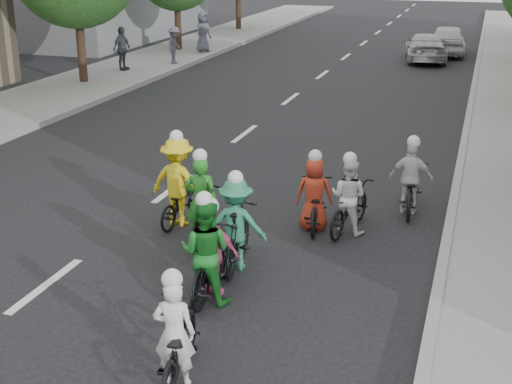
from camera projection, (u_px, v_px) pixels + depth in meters
The scene contains 18 objects.
ground at pixel (46, 285), 11.48m from camera, with size 120.00×120.00×0.00m, color black.
sidewalk_left at pixel (8, 112), 22.74m from camera, with size 4.00×80.00×0.15m, color gray.
curb_left at pixel (61, 116), 22.17m from camera, with size 0.18×80.00×0.18m, color #999993.
curb_right at pixel (463, 149), 18.67m from camera, with size 0.18×80.00×0.18m, color #999993.
cyclist_0 at pixel (178, 343), 8.84m from camera, with size 0.99×1.92×1.58m.
cyclist_1 at pixel (207, 259), 10.83m from camera, with size 0.81×1.58×1.79m.
cyclist_2 at pixel (179, 189), 13.76m from camera, with size 1.19×1.63×1.90m.
cyclist_3 at pixel (213, 258), 11.00m from camera, with size 0.87×1.81×1.64m.
cyclist_4 at pixel (315, 201), 13.63m from camera, with size 0.86×1.77×1.58m.
cyclist_5 at pixel (203, 211), 12.88m from camera, with size 0.73×1.80×1.82m.
cyclist_6 at pixel (349, 203), 13.47m from camera, with size 0.94×1.85×1.59m.
cyclist_7 at pixel (237, 230), 11.93m from camera, with size 1.10×1.84×1.74m.
cyclist_8 at pixel (411, 186), 14.42m from camera, with size 0.89×1.78×1.63m.
follow_car_lead at pixel (426, 47), 32.55m from camera, with size 1.76×4.32×1.25m, color #AFAFB4.
follow_car_trail at pixel (447, 40), 34.34m from camera, with size 1.69×4.21×1.43m, color silver.
spectator_0 at pixel (174, 45), 30.92m from camera, with size 1.02×0.59×1.59m, color #51505D.
spectator_1 at pixel (122, 48), 29.30m from camera, with size 1.04×0.43×1.78m, color #43444F.
spectator_2 at pixel (203, 32), 34.03m from camera, with size 0.93×0.60×1.90m, color #535361.
Camera 1 is at (6.40, -8.78, 5.26)m, focal length 50.00 mm.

